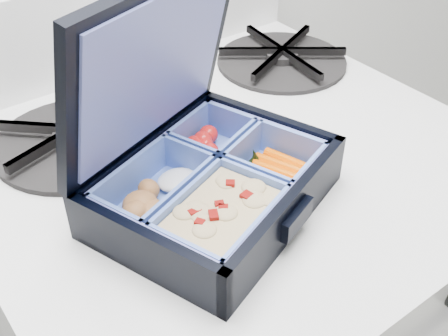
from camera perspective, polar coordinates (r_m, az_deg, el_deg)
bento_box at (r=0.54m, az=-1.02°, el=-1.84°), size 0.27×0.24×0.05m
burner_grate at (r=0.81m, az=5.91°, el=11.39°), size 0.24×0.24×0.03m
burner_grate_rear at (r=0.66m, az=-14.90°, el=3.12°), size 0.23×0.23×0.02m
fork at (r=0.69m, az=-2.47°, el=5.48°), size 0.12×0.18×0.01m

